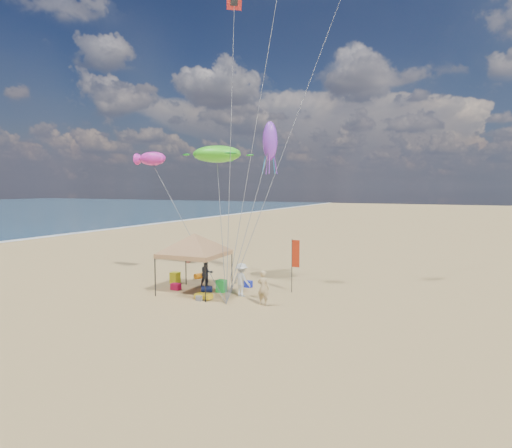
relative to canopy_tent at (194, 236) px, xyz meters
The scene contains 19 objects.
ground 5.15m from the canopy_tent, 30.68° to the right, with size 280.00×280.00×0.00m, color tan.
canopy_tent is the anchor object (origin of this frame).
feather_flag 5.83m from the canopy_tent, 25.18° to the left, with size 0.48×0.04×3.10m.
cooler_red 3.40m from the canopy_tent, behind, with size 0.54×0.38×0.38m, color #D31043.
cooler_blue 4.51m from the canopy_tent, 50.17° to the left, with size 0.54×0.38×0.38m, color #1523B1.
bag_navy 3.18m from the canopy_tent, 31.46° to the left, with size 0.36×0.36×0.60m, color black.
bag_orange 4.91m from the canopy_tent, 119.74° to the left, with size 0.36×0.36×0.60m, color #C9680B.
chair_green 3.31m from the canopy_tent, 30.75° to the left, with size 0.50×0.50×0.70m, color green.
chair_yellow 4.12m from the canopy_tent, 148.98° to the left, with size 0.50×0.50×0.70m, color yellow.
crate_grey 3.65m from the canopy_tent, 48.75° to the right, with size 0.34×0.30×0.28m, color slate.
beach_cart 3.54m from the canopy_tent, 41.19° to the right, with size 0.90×0.50×0.24m, color gold.
person_near_a 5.27m from the canopy_tent, ahead, with size 0.66×0.44×1.82m, color tan.
person_near_b 2.83m from the canopy_tent, 93.97° to the left, with size 0.81×0.63×1.67m, color #343747.
person_near_c 3.69m from the canopy_tent, ahead, with size 1.19×0.69×1.85m, color beige.
person_far_a 10.28m from the canopy_tent, 126.95° to the left, with size 1.05×0.44×1.78m, color #9C513C.
turtle_kite 7.38m from the canopy_tent, 106.76° to the left, with size 3.42×2.74×1.14m, color #46E424.
fish_kite 6.39m from the canopy_tent, 158.55° to the left, with size 1.94×0.97×0.86m, color #D92AB2.
squid_kite 7.73m from the canopy_tent, 60.17° to the left, with size 0.93×0.93×2.43m, color #8E3ADB.
stunt_kite_red 18.31m from the canopy_tent, 102.68° to the left, with size 1.09×0.04×1.09m, color red.
Camera 1 is at (10.38, -18.69, 6.06)m, focal length 30.69 mm.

